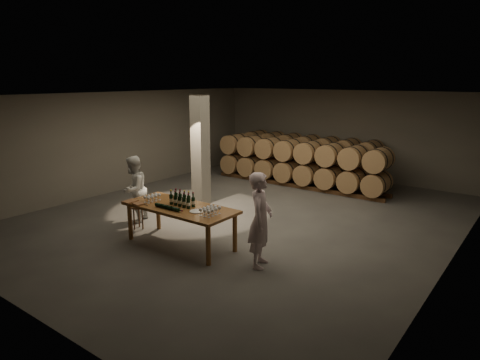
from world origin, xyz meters
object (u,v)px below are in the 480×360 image
Objects in this scene: bottle_cluster at (182,200)px; person_woman at (134,189)px; plate at (197,211)px; notebook_near at (138,204)px; person_man at (260,220)px; stool at (138,210)px; tasting_table at (180,211)px.

person_woman is at bearing 169.59° from bottle_cluster.
plate is 1.44m from notebook_near.
bottle_cluster is 0.32× the size of person_man.
person_woman is (-0.49, 0.30, 0.39)m from stool.
bottle_cluster is 2.00m from person_man.
bottle_cluster is 1.98× the size of plate.
notebook_near is at bearing 80.45° from person_man.
tasting_table is 4.31× the size of bottle_cluster.
bottle_cluster reaches higher than plate.
person_man reaches higher than plate.
person_man is (3.59, 0.03, 0.47)m from stool.
tasting_table is 2.12m from person_woman.
stool is at bearing 150.50° from notebook_near.
person_man is 1.10× the size of person_woman.
plate is at bearing 23.87° from notebook_near.
person_woman is (-1.24, 0.90, -0.06)m from notebook_near.
bottle_cluster is 1.05× the size of stool.
tasting_table is 4.51× the size of stool.
tasting_table is at bearing -5.16° from stool.
stool is (-1.58, 0.14, -0.32)m from tasting_table.
plate is 0.18× the size of person_woman.
notebook_near reaches higher than tasting_table.
person_man is at bearing 0.41° from stool.
bottle_cluster is 0.58m from plate.
plate is at bearing 56.64° from person_woman.
plate reaches higher than stool.
bottle_cluster is (0.01, 0.06, 0.22)m from tasting_table.
notebook_near is 1.06m from stool.
stool is 0.31× the size of person_man.
person_man is (1.44, 0.24, 0.04)m from plate.
person_woman is at bearing 167.81° from tasting_table.
stool is at bearing 35.93° from person_woman.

